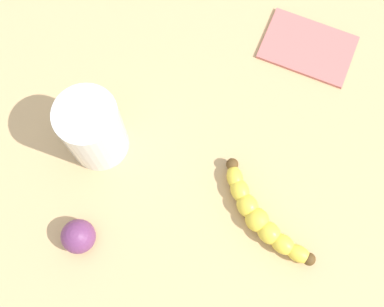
% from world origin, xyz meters
% --- Properties ---
extents(wooden_tabletop, '(1.20, 1.20, 0.03)m').
position_xyz_m(wooden_tabletop, '(0.00, 0.00, 0.01)').
color(wooden_tabletop, tan).
rests_on(wooden_tabletop, ground).
extents(banana, '(0.13, 0.17, 0.04)m').
position_xyz_m(banana, '(0.12, -0.06, 0.05)').
color(banana, yellow).
rests_on(banana, wooden_tabletop).
extents(smoothie_glass, '(0.09, 0.09, 0.13)m').
position_xyz_m(smoothie_glass, '(-0.13, 0.07, 0.09)').
color(smoothie_glass, silver).
rests_on(smoothie_glass, wooden_tabletop).
extents(plum_fruit, '(0.05, 0.05, 0.05)m').
position_xyz_m(plum_fruit, '(-0.15, -0.09, 0.06)').
color(plum_fruit, '#6B3360').
rests_on(plum_fruit, wooden_tabletop).
extents(folded_napkin, '(0.18, 0.16, 0.01)m').
position_xyz_m(folded_napkin, '(0.22, 0.23, 0.03)').
color(folded_napkin, '#BC6660').
rests_on(folded_napkin, wooden_tabletop).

